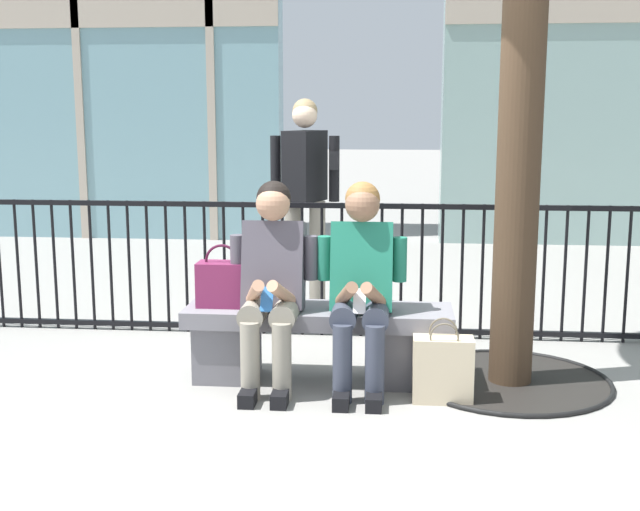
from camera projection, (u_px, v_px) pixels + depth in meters
The scene contains 8 objects.
ground_plane at pixel (318, 379), 4.95m from camera, with size 60.00×60.00×0.00m, color gray.
stone_bench at pixel (318, 336), 4.91m from camera, with size 1.60×0.44×0.45m.
seated_person_with_phone at pixel (272, 278), 4.74m from camera, with size 0.52×0.66×1.21m.
seated_person_companion at pixel (361, 280), 4.69m from camera, with size 0.52×0.66×1.21m.
handbag_on_bench at pixel (223, 283), 4.89m from camera, with size 0.30×0.17×0.38m.
shopping_bag at pixel (443, 369), 4.55m from camera, with size 0.34×0.17×0.47m.
bystander_at_railing at pixel (305, 189), 6.50m from camera, with size 0.55×0.43×1.71m.
plaza_railing at pixel (332, 269), 5.85m from camera, with size 9.29×0.04×0.97m.
Camera 1 is at (0.45, -4.72, 1.61)m, focal length 45.65 mm.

